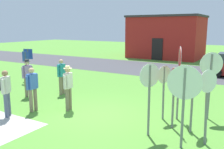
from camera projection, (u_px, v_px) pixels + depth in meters
name	position (u px, v px, depth m)	size (l,w,h in m)	color
ground_plane	(94.00, 115.00, 9.11)	(80.00, 80.00, 0.00)	#518E33
street_asphalt	(179.00, 71.00, 18.24)	(60.00, 6.40, 0.01)	#424247
building_background	(167.00, 37.00, 26.05)	(7.26, 5.39, 4.32)	#B2231E
stop_sign_center_cluster	(164.00, 84.00, 8.52)	(0.28, 0.56, 1.90)	slate
stop_sign_leaning_right	(193.00, 90.00, 7.44)	(0.10, 0.75, 1.96)	slate
stop_sign_leaning_left	(174.00, 87.00, 7.75)	(0.40, 0.57, 1.97)	slate
stop_sign_rear_left	(211.00, 74.00, 8.49)	(0.68, 0.46, 2.35)	slate
stop_sign_far_back	(149.00, 88.00, 7.17)	(0.38, 0.59, 2.17)	slate
stop_sign_nearest	(184.00, 92.00, 6.41)	(0.89, 0.16, 2.24)	slate
stop_sign_rear_right	(207.00, 95.00, 6.66)	(0.38, 0.53, 2.08)	slate
stop_sign_low_front	(179.00, 70.00, 8.42)	(0.31, 0.77, 2.55)	slate
person_holding_notes	(28.00, 76.00, 11.44)	(0.31, 0.57, 1.74)	#7A6B56
person_near_signs	(32.00, 87.00, 9.41)	(0.22, 0.57, 1.69)	#7A6B56
person_in_teal	(6.00, 90.00, 8.84)	(0.46, 0.49, 1.69)	#4C5670
person_in_blue	(68.00, 85.00, 9.53)	(0.31, 0.56, 1.74)	#7A6B56
person_in_dark_shirt	(62.00, 75.00, 11.81)	(0.24, 0.57, 1.69)	#7A6B56
info_panel_leftmost	(26.00, 61.00, 14.15)	(0.60, 0.08, 1.81)	#4C4C51
info_panel_middle	(28.00, 59.00, 14.86)	(0.59, 0.18, 1.90)	#4C4C51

